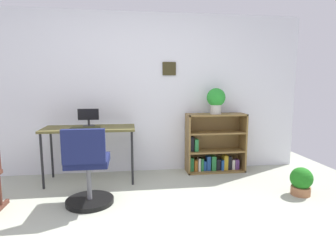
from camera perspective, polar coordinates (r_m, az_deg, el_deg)
wall_back at (r=4.18m, az=-8.02°, el=6.50°), size 5.20×0.12×2.32m
desk at (r=3.85m, az=-15.80°, el=-1.13°), size 1.19×0.53×0.74m
monitor at (r=3.92m, az=-15.98°, el=1.71°), size 0.28×0.16×0.24m
keyboard at (r=3.75m, az=-16.58°, el=-0.37°), size 0.37×0.15×0.02m
office_chair at (r=3.13m, az=-16.13°, el=-9.02°), size 0.52×0.55×0.87m
bookshelf_low at (r=4.27m, az=9.26°, el=-4.09°), size 0.87×0.30×0.87m
potted_plant_on_shelf at (r=4.12m, az=9.74°, el=5.43°), size 0.27×0.27×0.38m
potted_plant_floor at (r=3.71m, az=25.52°, el=-10.11°), size 0.26×0.26×0.33m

